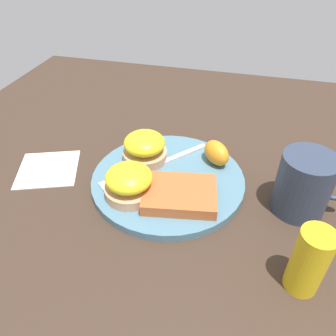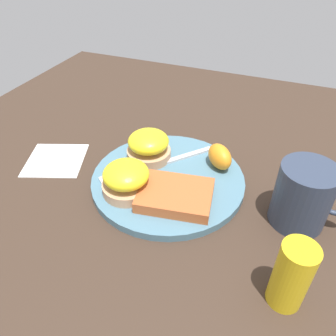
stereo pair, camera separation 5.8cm
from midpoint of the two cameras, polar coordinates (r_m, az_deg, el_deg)
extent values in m
plane|color=#38281E|center=(0.60, 2.76, -2.66)|extent=(1.10, 1.10, 0.00)
cylinder|color=slate|center=(0.60, 2.78, -2.15)|extent=(0.28, 0.28, 0.01)
cylinder|color=tan|center=(0.63, -0.73, 2.44)|extent=(0.08, 0.08, 0.02)
ellipsoid|color=yellow|center=(0.62, -0.75, 4.57)|extent=(0.08, 0.08, 0.04)
cylinder|color=tan|center=(0.56, -4.18, -3.46)|extent=(0.08, 0.08, 0.02)
ellipsoid|color=yellow|center=(0.54, -4.31, -1.21)|extent=(0.08, 0.08, 0.04)
cube|color=#B4582C|center=(0.54, 4.36, -4.85)|extent=(0.13, 0.11, 0.02)
ellipsoid|color=orange|center=(0.61, 11.68, 1.86)|extent=(0.07, 0.07, 0.04)
cube|color=silver|center=(0.64, 5.44, 1.90)|extent=(0.09, 0.10, 0.00)
cube|color=silver|center=(0.59, -6.74, -1.90)|extent=(0.05, 0.05, 0.00)
cylinder|color=#2D384C|center=(0.55, 25.25, -4.55)|extent=(0.09, 0.09, 0.10)
cube|color=white|center=(0.68, -16.72, 1.31)|extent=(0.14, 0.14, 0.00)
cylinder|color=gold|center=(0.45, 24.41, -16.93)|extent=(0.04, 0.04, 0.10)
camera|label=1|loc=(0.03, -87.14, 2.25)|focal=35.00mm
camera|label=2|loc=(0.03, 92.86, -2.25)|focal=35.00mm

